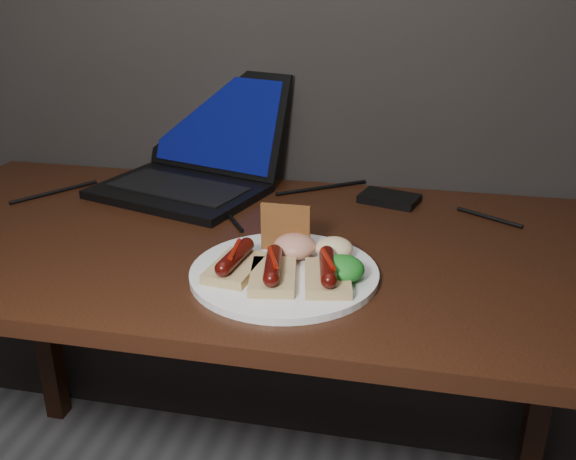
% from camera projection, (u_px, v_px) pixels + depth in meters
% --- Properties ---
extents(desk, '(1.40, 0.70, 0.75)m').
position_uv_depth(desk, '(237.00, 280.00, 1.22)').
color(desk, '#381D0E').
rests_on(desk, ground).
extents(laptop, '(0.43, 0.41, 0.25)m').
position_uv_depth(laptop, '(194.00, 164.00, 1.43)').
color(laptop, black).
rests_on(laptop, desk).
extents(hard_drive, '(0.14, 0.11, 0.02)m').
position_uv_depth(hard_drive, '(389.00, 199.00, 1.36)').
color(hard_drive, black).
rests_on(hard_drive, desk).
extents(desk_cables, '(1.05, 0.34, 0.01)m').
position_uv_depth(desk_cables, '(255.00, 200.00, 1.36)').
color(desk_cables, black).
rests_on(desk_cables, desk).
extents(plate, '(0.36, 0.36, 0.01)m').
position_uv_depth(plate, '(284.00, 273.00, 1.04)').
color(plate, white).
rests_on(plate, desk).
extents(bread_sausage_left, '(0.08, 0.12, 0.04)m').
position_uv_depth(bread_sausage_left, '(235.00, 263.00, 1.03)').
color(bread_sausage_left, tan).
rests_on(bread_sausage_left, plate).
extents(bread_sausage_center, '(0.09, 0.13, 0.04)m').
position_uv_depth(bread_sausage_center, '(273.00, 272.00, 1.00)').
color(bread_sausage_center, tan).
rests_on(bread_sausage_center, plate).
extents(bread_sausage_right, '(0.09, 0.13, 0.04)m').
position_uv_depth(bread_sausage_right, '(328.00, 273.00, 0.99)').
color(bread_sausage_right, tan).
rests_on(bread_sausage_right, plate).
extents(crispbread, '(0.09, 0.01, 0.08)m').
position_uv_depth(crispbread, '(285.00, 228.00, 1.09)').
color(crispbread, brown).
rests_on(crispbread, plate).
extents(salad_greens, '(0.07, 0.07, 0.04)m').
position_uv_depth(salad_greens, '(342.00, 269.00, 1.00)').
color(salad_greens, '#125A19').
rests_on(salad_greens, plate).
extents(salsa_mound, '(0.07, 0.07, 0.04)m').
position_uv_depth(salsa_mound, '(295.00, 246.00, 1.08)').
color(salsa_mound, '#A0101A').
rests_on(salsa_mound, plate).
extents(coleslaw_mound, '(0.06, 0.06, 0.04)m').
position_uv_depth(coleslaw_mound, '(334.00, 248.00, 1.08)').
color(coleslaw_mound, white).
rests_on(coleslaw_mound, plate).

